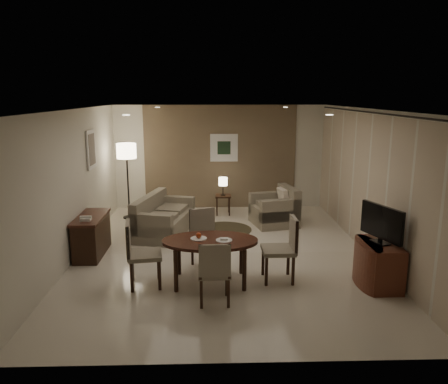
{
  "coord_description": "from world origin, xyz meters",
  "views": [
    {
      "loc": [
        -0.25,
        -7.87,
        2.96
      ],
      "look_at": [
        0.0,
        0.2,
        1.15
      ],
      "focal_mm": 35.0,
      "sensor_mm": 36.0,
      "label": 1
    }
  ],
  "objects_px": {
    "chair_right": "(278,249)",
    "side_table": "(223,205)",
    "console_desk": "(92,236)",
    "dining_table": "(210,261)",
    "armchair": "(274,206)",
    "chair_far": "(207,240)",
    "chair_near": "(214,271)",
    "tv_cabinet": "(379,264)",
    "floor_lamp": "(128,181)",
    "chair_left": "(145,254)",
    "sofa": "(164,215)"
  },
  "relations": [
    {
      "from": "chair_right",
      "to": "side_table",
      "type": "relative_size",
      "value": 2.15
    },
    {
      "from": "console_desk",
      "to": "dining_table",
      "type": "relative_size",
      "value": 0.79
    },
    {
      "from": "armchair",
      "to": "chair_far",
      "type": "bearing_deg",
      "value": -44.1
    },
    {
      "from": "console_desk",
      "to": "chair_near",
      "type": "distance_m",
      "value": 3.03
    },
    {
      "from": "tv_cabinet",
      "to": "chair_near",
      "type": "xyz_separation_m",
      "value": [
        -2.61,
        -0.5,
        0.13
      ]
    },
    {
      "from": "chair_right",
      "to": "armchair",
      "type": "distance_m",
      "value": 3.13
    },
    {
      "from": "floor_lamp",
      "to": "chair_left",
      "type": "bearing_deg",
      "value": -76.16
    },
    {
      "from": "chair_far",
      "to": "floor_lamp",
      "type": "bearing_deg",
      "value": 99.79
    },
    {
      "from": "chair_near",
      "to": "chair_left",
      "type": "bearing_deg",
      "value": -30.84
    },
    {
      "from": "console_desk",
      "to": "side_table",
      "type": "xyz_separation_m",
      "value": [
        2.54,
        2.77,
        -0.13
      ]
    },
    {
      "from": "chair_near",
      "to": "chair_far",
      "type": "bearing_deg",
      "value": -86.99
    },
    {
      "from": "side_table",
      "to": "floor_lamp",
      "type": "xyz_separation_m",
      "value": [
        -2.3,
        -0.27,
        0.67
      ]
    },
    {
      "from": "chair_far",
      "to": "chair_right",
      "type": "distance_m",
      "value": 1.29
    },
    {
      "from": "chair_right",
      "to": "tv_cabinet",
      "type": "bearing_deg",
      "value": 80.95
    },
    {
      "from": "chair_right",
      "to": "sofa",
      "type": "height_order",
      "value": "chair_right"
    },
    {
      "from": "sofa",
      "to": "chair_far",
      "type": "bearing_deg",
      "value": -140.39
    },
    {
      "from": "chair_right",
      "to": "side_table",
      "type": "bearing_deg",
      "value": -169.59
    },
    {
      "from": "dining_table",
      "to": "armchair",
      "type": "bearing_deg",
      "value": 64.93
    },
    {
      "from": "console_desk",
      "to": "tv_cabinet",
      "type": "relative_size",
      "value": 1.33
    },
    {
      "from": "chair_near",
      "to": "armchair",
      "type": "distance_m",
      "value": 4.1
    },
    {
      "from": "tv_cabinet",
      "to": "sofa",
      "type": "xyz_separation_m",
      "value": [
        -3.66,
        2.75,
        0.06
      ]
    },
    {
      "from": "sofa",
      "to": "armchair",
      "type": "relative_size",
      "value": 1.79
    },
    {
      "from": "dining_table",
      "to": "armchair",
      "type": "relative_size",
      "value": 1.55
    },
    {
      "from": "tv_cabinet",
      "to": "console_desk",
      "type": "bearing_deg",
      "value": 162.95
    },
    {
      "from": "dining_table",
      "to": "chair_left",
      "type": "bearing_deg",
      "value": -174.71
    },
    {
      "from": "floor_lamp",
      "to": "side_table",
      "type": "bearing_deg",
      "value": 6.74
    },
    {
      "from": "console_desk",
      "to": "sofa",
      "type": "bearing_deg",
      "value": 45.4
    },
    {
      "from": "chair_near",
      "to": "armchair",
      "type": "xyz_separation_m",
      "value": [
        1.42,
        3.85,
        -0.04
      ]
    },
    {
      "from": "tv_cabinet",
      "to": "floor_lamp",
      "type": "xyz_separation_m",
      "value": [
        -4.65,
        4.0,
        0.56
      ]
    },
    {
      "from": "chair_near",
      "to": "sofa",
      "type": "distance_m",
      "value": 3.41
    },
    {
      "from": "chair_right",
      "to": "sofa",
      "type": "xyz_separation_m",
      "value": [
        -2.08,
        2.51,
        -0.11
      ]
    },
    {
      "from": "chair_left",
      "to": "sofa",
      "type": "height_order",
      "value": "chair_left"
    },
    {
      "from": "console_desk",
      "to": "sofa",
      "type": "distance_m",
      "value": 1.76
    },
    {
      "from": "dining_table",
      "to": "floor_lamp",
      "type": "bearing_deg",
      "value": 117.48
    },
    {
      "from": "chair_near",
      "to": "sofa",
      "type": "height_order",
      "value": "chair_near"
    },
    {
      "from": "side_table",
      "to": "chair_far",
      "type": "bearing_deg",
      "value": -96.26
    },
    {
      "from": "chair_left",
      "to": "chair_right",
      "type": "height_order",
      "value": "chair_right"
    },
    {
      "from": "tv_cabinet",
      "to": "side_table",
      "type": "relative_size",
      "value": 1.83
    },
    {
      "from": "chair_near",
      "to": "side_table",
      "type": "height_order",
      "value": "chair_near"
    },
    {
      "from": "armchair",
      "to": "side_table",
      "type": "height_order",
      "value": "armchair"
    },
    {
      "from": "chair_near",
      "to": "chair_far",
      "type": "xyz_separation_m",
      "value": [
        -0.11,
        1.32,
        0.03
      ]
    },
    {
      "from": "tv_cabinet",
      "to": "armchair",
      "type": "height_order",
      "value": "armchair"
    },
    {
      "from": "chair_right",
      "to": "sofa",
      "type": "distance_m",
      "value": 3.26
    },
    {
      "from": "chair_far",
      "to": "sofa",
      "type": "bearing_deg",
      "value": 94.4
    },
    {
      "from": "console_desk",
      "to": "side_table",
      "type": "bearing_deg",
      "value": 47.43
    },
    {
      "from": "chair_right",
      "to": "floor_lamp",
      "type": "height_order",
      "value": "floor_lamp"
    },
    {
      "from": "chair_right",
      "to": "chair_left",
      "type": "bearing_deg",
      "value": -86.58
    },
    {
      "from": "console_desk",
      "to": "chair_near",
      "type": "relative_size",
      "value": 1.26
    },
    {
      "from": "tv_cabinet",
      "to": "chair_left",
      "type": "height_order",
      "value": "chair_left"
    },
    {
      "from": "sofa",
      "to": "chair_right",
      "type": "bearing_deg",
      "value": -126.57
    }
  ]
}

